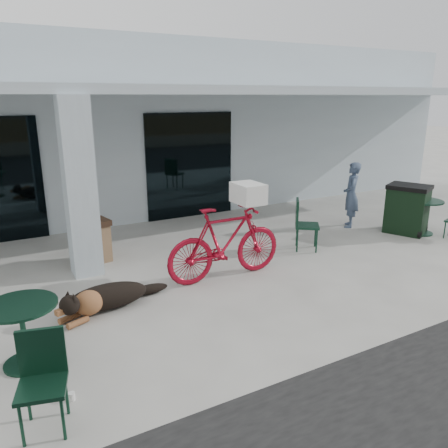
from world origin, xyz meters
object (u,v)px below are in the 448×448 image
cafe_chair_near (42,386)px  cafe_chair_far_a (307,225)px  bicycle (225,243)px  dog (108,295)px  person (351,195)px  wheeled_bin (407,209)px  trash_receptacle (96,241)px  cafe_table_near (24,335)px  cafe_table_far (422,217)px

cafe_chair_near → cafe_chair_far_a: 6.20m
bicycle → dog: bearing=95.2°
bicycle → cafe_chair_near: size_ratio=2.23×
person → dog: bearing=-34.3°
cafe_chair_far_a → wheeled_bin: size_ratio=0.94×
wheeled_bin → bicycle: bearing=159.2°
bicycle → trash_receptacle: size_ratio=2.62×
dog → cafe_chair_far_a: bearing=-12.8°
dog → trash_receptacle: trash_receptacle is taller
cafe_chair_near → wheeled_bin: bearing=32.5°
bicycle → wheeled_bin: 5.01m
cafe_table_near → cafe_chair_near: size_ratio=0.86×
cafe_chair_near → trash_receptacle: cafe_chair_near is taller
person → trash_receptacle: (-6.00, 0.60, -0.38)m
bicycle → cafe_chair_near: 4.06m
cafe_chair_near → cafe_chair_far_a: (5.49, 2.89, 0.04)m
cafe_table_near → cafe_table_far: 8.69m
cafe_table_far → cafe_chair_far_a: cafe_chair_far_a is taller
cafe_chair_near → dog: bearing=76.4°
bicycle → person: (4.21, 1.31, 0.14)m
bicycle → cafe_chair_near: bearing=126.1°
cafe_table_near → person: bearing=18.0°
bicycle → cafe_table_far: bearing=-89.1°
cafe_chair_near → cafe_table_far: cafe_chair_near is taller
person → trash_receptacle: bearing=-53.4°
dog → cafe_table_near: size_ratio=1.63×
cafe_chair_near → trash_receptacle: (1.49, 4.30, -0.07)m
cafe_table_near → cafe_chair_far_a: cafe_chair_far_a is taller
bicycle → dog: 2.16m
cafe_chair_near → cafe_chair_far_a: cafe_chair_far_a is taller
dog → person: (6.32, 1.50, 0.56)m
cafe_chair_far_a → person: bearing=-31.6°
cafe_table_near → trash_receptacle: trash_receptacle is taller
cafe_chair_near → cafe_table_far: (8.54, 2.47, -0.09)m
dog → wheeled_bin: size_ratio=1.20×
bicycle → cafe_chair_far_a: 2.27m
trash_receptacle → cafe_table_near: bearing=-116.8°
cafe_table_far → person: size_ratio=0.54×
cafe_chair_near → cafe_table_far: size_ratio=1.15×
bicycle → person: 4.41m
dog → cafe_chair_near: bearing=-139.8°
dog → trash_receptacle: 2.13m
bicycle → cafe_chair_far_a: bearing=-77.3°
bicycle → dog: bicycle is taller
cafe_chair_near → trash_receptacle: size_ratio=1.17×
dog → cafe_table_near: (-1.23, -0.95, 0.17)m
dog → cafe_chair_near: cafe_chair_near is taller
cafe_chair_far_a → trash_receptacle: 4.24m
dog → cafe_chair_near: 2.50m
cafe_table_far → wheeled_bin: wheeled_bin is taller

